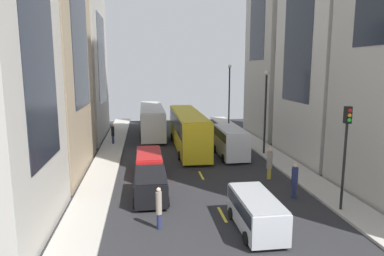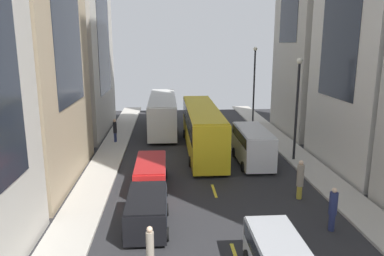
% 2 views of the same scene
% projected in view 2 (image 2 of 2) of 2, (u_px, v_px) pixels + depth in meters
% --- Properties ---
extents(ground_plane, '(40.77, 40.77, 0.00)m').
position_uv_depth(ground_plane, '(203.00, 156.00, 29.09)').
color(ground_plane, '#28282B').
extents(sidewalk_west, '(2.23, 44.00, 0.15)m').
position_uv_depth(sidewalk_west, '(108.00, 157.00, 28.58)').
color(sidewalk_west, '#B2ADA3').
rests_on(sidewalk_west, ground).
extents(sidewalk_east, '(2.23, 44.00, 0.15)m').
position_uv_depth(sidewalk_east, '(294.00, 153.00, 29.56)').
color(sidewalk_east, '#B2ADA3').
rests_on(sidewalk_east, ground).
extents(lane_stripe_1, '(0.16, 2.00, 0.01)m').
position_uv_depth(lane_stripe_1, '(236.00, 256.00, 15.47)').
color(lane_stripe_1, yellow).
rests_on(lane_stripe_1, ground).
extents(lane_stripe_2, '(0.16, 2.00, 0.01)m').
position_uv_depth(lane_stripe_2, '(214.00, 191.00, 22.28)').
color(lane_stripe_2, yellow).
rests_on(lane_stripe_2, ground).
extents(lane_stripe_3, '(0.16, 2.00, 0.01)m').
position_uv_depth(lane_stripe_3, '(203.00, 156.00, 29.08)').
color(lane_stripe_3, yellow).
rests_on(lane_stripe_3, ground).
extents(lane_stripe_4, '(0.16, 2.00, 0.01)m').
position_uv_depth(lane_stripe_4, '(196.00, 134.00, 35.89)').
color(lane_stripe_4, yellow).
rests_on(lane_stripe_4, ground).
extents(lane_stripe_5, '(0.16, 2.00, 0.01)m').
position_uv_depth(lane_stripe_5, '(191.00, 120.00, 42.69)').
color(lane_stripe_5, yellow).
rests_on(lane_stripe_5, ground).
extents(lane_stripe_6, '(0.16, 2.00, 0.01)m').
position_uv_depth(lane_stripe_6, '(187.00, 109.00, 49.50)').
color(lane_stripe_6, yellow).
rests_on(lane_stripe_6, ground).
extents(building_west_2, '(7.31, 11.88, 17.37)m').
position_uv_depth(building_west_2, '(65.00, 42.00, 34.99)').
color(building_west_2, '#B7B2A8').
rests_on(building_west_2, ground).
extents(city_bus_white, '(2.80, 12.81, 3.35)m').
position_uv_depth(city_bus_white, '(163.00, 110.00, 37.56)').
color(city_bus_white, silver).
rests_on(city_bus_white, ground).
extents(streetcar_yellow, '(2.70, 13.37, 3.59)m').
position_uv_depth(streetcar_yellow, '(202.00, 125.00, 30.26)').
color(streetcar_yellow, yellow).
rests_on(streetcar_yellow, ground).
extents(delivery_van_white, '(2.25, 5.56, 2.58)m').
position_uv_depth(delivery_van_white, '(253.00, 143.00, 27.02)').
color(delivery_van_white, white).
rests_on(delivery_van_white, ground).
extents(car_black_0, '(2.05, 4.07, 1.61)m').
position_uv_depth(car_black_0, '(147.00, 209.00, 17.68)').
color(car_black_0, black).
rests_on(car_black_0, ground).
extents(car_red_2, '(1.99, 4.73, 1.65)m').
position_uv_depth(car_red_2, '(151.00, 172.00, 22.71)').
color(car_red_2, red).
rests_on(car_red_2, ground).
extents(pedestrian_crossing_mid, '(0.32, 0.32, 2.03)m').
position_uv_depth(pedestrian_crossing_mid, '(115.00, 130.00, 32.48)').
color(pedestrian_crossing_mid, navy).
rests_on(pedestrian_crossing_mid, ground).
extents(pedestrian_walking_far, '(0.39, 0.39, 2.14)m').
position_uv_depth(pedestrian_walking_far, '(333.00, 208.00, 17.37)').
color(pedestrian_walking_far, navy).
rests_on(pedestrian_walking_far, ground).
extents(pedestrian_waiting_curb, '(0.39, 0.39, 2.27)m').
position_uv_depth(pedestrian_waiting_curb, '(300.00, 179.00, 20.94)').
color(pedestrian_waiting_curb, gold).
rests_on(pedestrian_waiting_curb, ground).
extents(pedestrian_crossing_near, '(0.30, 0.30, 2.14)m').
position_uv_depth(pedestrian_crossing_near, '(150.00, 251.00, 13.78)').
color(pedestrian_crossing_near, navy).
rests_on(pedestrian_crossing_near, ground).
extents(streetlamp_near, '(0.44, 0.44, 7.44)m').
position_uv_depth(streetlamp_near, '(297.00, 99.00, 26.89)').
color(streetlamp_near, black).
rests_on(streetlamp_near, ground).
extents(streetlamp_far, '(0.44, 0.44, 8.05)m').
position_uv_depth(streetlamp_far, '(254.00, 77.00, 39.90)').
color(streetlamp_far, black).
rests_on(streetlamp_far, ground).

